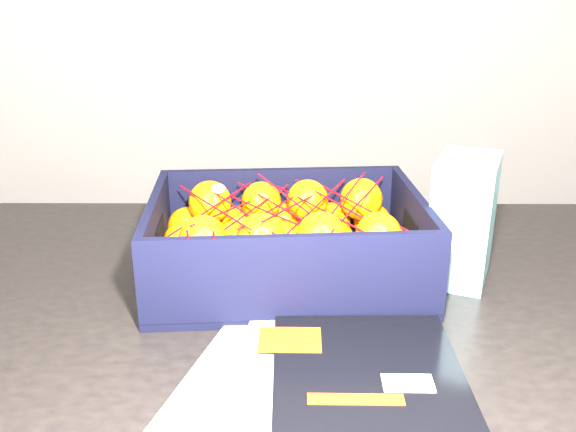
{
  "coord_description": "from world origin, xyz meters",
  "views": [
    {
      "loc": [
        -0.31,
        -1.09,
        1.18
      ],
      "look_at": [
        -0.25,
        -0.27,
        0.86
      ],
      "focal_mm": 39.09,
      "sensor_mm": 36.0,
      "label": 1
    }
  ],
  "objects": [
    {
      "name": "clementine_heap",
      "position": [
        -0.25,
        -0.24,
        0.81
      ],
      "size": [
        0.37,
        0.28,
        0.12
      ],
      "color": "orange",
      "rests_on": "produce_crate"
    },
    {
      "name": "retail_carton",
      "position": [
        0.01,
        -0.25,
        0.84
      ],
      "size": [
        0.13,
        0.15,
        0.19
      ],
      "primitive_type": "cube",
      "rotation": [
        0.0,
        0.0,
        -0.45
      ],
      "color": "white",
      "rests_on": "table"
    },
    {
      "name": "magazine_stack",
      "position": [
        -0.23,
        -0.53,
        0.76
      ],
      "size": [
        0.37,
        0.34,
        0.02
      ],
      "color": "silver",
      "rests_on": "table"
    },
    {
      "name": "produce_crate",
      "position": [
        -0.25,
        -0.24,
        0.79
      ],
      "size": [
        0.4,
        0.3,
        0.13
      ],
      "color": "olive",
      "rests_on": "table"
    },
    {
      "name": "table",
      "position": [
        -0.24,
        -0.31,
        0.65
      ],
      "size": [
        1.25,
        0.88,
        0.75
      ],
      "color": "black",
      "rests_on": "ground"
    },
    {
      "name": "mesh_net",
      "position": [
        -0.26,
        -0.24,
        0.86
      ],
      "size": [
        0.33,
        0.26,
        0.09
      ],
      "color": "#B90611",
      "rests_on": "clementine_heap"
    }
  ]
}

